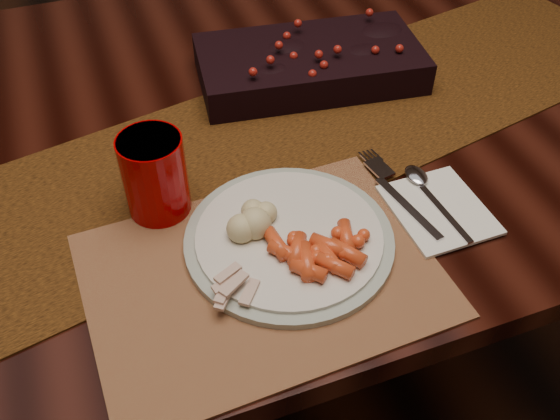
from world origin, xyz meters
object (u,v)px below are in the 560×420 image
object	(u,v)px
mashed_potatoes	(255,209)
napkin	(439,210)
turkey_shreds	(231,285)
placemat_main	(262,275)
dining_table	(244,262)
dinner_plate	(289,238)
red_cup	(155,175)
centerpiece	(310,59)
baby_carrots	(315,245)

from	to	relation	value
mashed_potatoes	napkin	world-z (taller)	mashed_potatoes
turkey_shreds	placemat_main	bearing A→B (deg)	26.08
dining_table	placemat_main	xyz separation A→B (m)	(-0.07, -0.33, 0.38)
napkin	dinner_plate	bearing A→B (deg)	174.93
dinner_plate	red_cup	distance (m)	0.19
dinner_plate	red_cup	bearing A→B (deg)	139.27
centerpiece	napkin	xyz separation A→B (m)	(0.04, -0.36, -0.03)
dining_table	placemat_main	bearing A→B (deg)	-101.77
placemat_main	red_cup	bearing A→B (deg)	117.79
napkin	mashed_potatoes	bearing A→B (deg)	166.98
napkin	red_cup	world-z (taller)	red_cup
baby_carrots	red_cup	bearing A→B (deg)	135.57
baby_carrots	turkey_shreds	distance (m)	0.12
dining_table	red_cup	bearing A→B (deg)	-132.62
baby_carrots	centerpiece	bearing A→B (deg)	68.81
mashed_potatoes	red_cup	size ratio (longest dim) A/B	0.72
dining_table	turkey_shreds	size ratio (longest dim) A/B	23.83
dinner_plate	mashed_potatoes	bearing A→B (deg)	131.24
dining_table	centerpiece	bearing A→B (deg)	18.54
mashed_potatoes	napkin	bearing A→B (deg)	-12.36
mashed_potatoes	red_cup	distance (m)	0.14
baby_carrots	mashed_potatoes	world-z (taller)	mashed_potatoes
placemat_main	baby_carrots	xyz separation A→B (m)	(0.07, 0.00, 0.03)
centerpiece	baby_carrots	xyz separation A→B (m)	(-0.15, -0.39, -0.01)
dining_table	centerpiece	world-z (taller)	centerpiece
red_cup	dinner_plate	bearing A→B (deg)	-40.73
centerpiece	mashed_potatoes	world-z (taller)	centerpiece
centerpiece	napkin	size ratio (longest dim) A/B	2.65
dinner_plate	baby_carrots	size ratio (longest dim) A/B	2.35
napkin	turkey_shreds	bearing A→B (deg)	-172.75
dinner_plate	baby_carrots	world-z (taller)	baby_carrots
dinner_plate	turkey_shreds	size ratio (longest dim) A/B	3.59
baby_carrots	mashed_potatoes	distance (m)	0.09
mashed_potatoes	turkey_shreds	bearing A→B (deg)	-123.02
dining_table	dinner_plate	bearing A→B (deg)	-93.70
centerpiece	mashed_potatoes	bearing A→B (deg)	-123.07
placemat_main	napkin	distance (m)	0.26
placemat_main	dinner_plate	size ratio (longest dim) A/B	1.57
turkey_shreds	baby_carrots	bearing A→B (deg)	10.75
dinner_plate	turkey_shreds	xyz separation A→B (m)	(-0.10, -0.06, 0.02)
dinner_plate	mashed_potatoes	distance (m)	0.06
turkey_shreds	red_cup	xyz separation A→B (m)	(-0.05, 0.18, 0.03)
dinner_plate	napkin	world-z (taller)	dinner_plate
centerpiece	mashed_potatoes	xyz separation A→B (m)	(-0.20, -0.31, 0.00)
centerpiece	dinner_plate	world-z (taller)	centerpiece
dining_table	dinner_plate	world-z (taller)	dinner_plate
dinner_plate	placemat_main	bearing A→B (deg)	-143.69
placemat_main	turkey_shreds	bearing A→B (deg)	-156.01
dining_table	red_cup	xyz separation A→B (m)	(-0.16, -0.18, 0.44)
centerpiece	napkin	world-z (taller)	centerpiece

